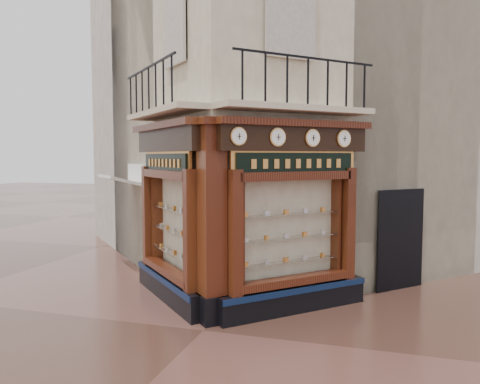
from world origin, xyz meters
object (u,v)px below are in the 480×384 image
at_px(clock_a, 239,136).
at_px(signboard_left, 166,163).
at_px(awning, 123,270).
at_px(clock_c, 312,138).
at_px(clock_d, 344,139).
at_px(signboard_right, 296,164).
at_px(corner_pilaster, 212,223).
at_px(clock_b, 278,137).

height_order(clock_a, signboard_left, clock_a).
bearing_deg(awning, clock_a, -171.13).
distance_m(clock_a, clock_c, 1.71).
xyz_separation_m(clock_c, clock_d, (0.58, 0.58, 0.00)).
height_order(clock_d, signboard_right, clock_d).
relative_size(corner_pilaster, signboard_left, 1.95).
bearing_deg(signboard_right, corner_pilaster, 169.75).
relative_size(corner_pilaster, clock_a, 11.57).
height_order(clock_b, signboard_left, clock_b).
height_order(clock_c, awning, clock_c).
xyz_separation_m(corner_pilaster, awning, (-3.93, 3.22, -1.95)).
relative_size(awning, signboard_right, 0.73).
height_order(clock_b, awning, clock_b).
relative_size(clock_a, awning, 0.22).
bearing_deg(signboard_right, signboard_left, 135.00).
bearing_deg(signboard_left, corner_pilaster, -169.75).
xyz_separation_m(clock_d, awning, (-6.27, 1.48, -3.62)).
bearing_deg(clock_d, corner_pilaster, 171.58).
xyz_separation_m(clock_b, signboard_left, (-2.63, 0.45, -0.52)).
height_order(corner_pilaster, clock_b, corner_pilaster).
distance_m(clock_b, clock_d, 1.66).
height_order(signboard_left, signboard_right, signboard_right).
xyz_separation_m(corner_pilaster, clock_d, (2.34, 1.74, 1.67)).
height_order(clock_a, clock_b, clock_b).
xyz_separation_m(corner_pilaster, clock_a, (0.55, -0.05, 1.67)).
bearing_deg(signboard_left, clock_b, -144.77).
relative_size(corner_pilaster, clock_c, 10.95).
height_order(awning, signboard_left, signboard_left).
height_order(clock_b, clock_c, same).
bearing_deg(awning, clock_c, -154.94).
relative_size(clock_c, signboard_left, 0.18).
distance_m(corner_pilaster, signboard_right, 2.12).
distance_m(corner_pilaster, signboard_left, 2.12).
bearing_deg(awning, signboard_right, -157.28).
height_order(corner_pilaster, signboard_left, corner_pilaster).
xyz_separation_m(corner_pilaster, signboard_left, (-1.46, 1.01, 1.15)).
bearing_deg(signboard_left, clock_c, -132.43).
bearing_deg(clock_d, clock_c, -180.00).
bearing_deg(corner_pilaster, clock_b, -19.28).
height_order(clock_a, signboard_right, clock_a).
distance_m(clock_a, clock_b, 0.86).
distance_m(signboard_left, signboard_right, 2.92).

